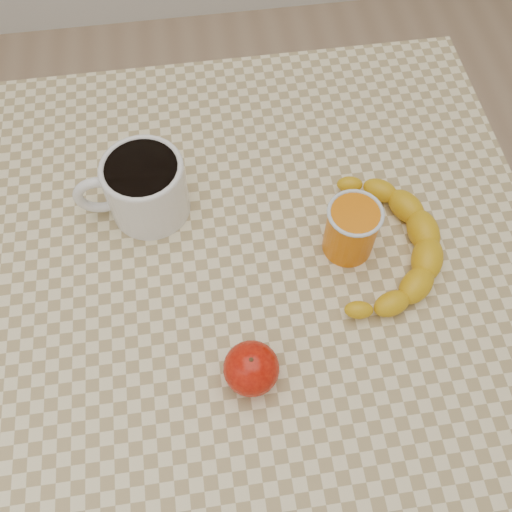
{
  "coord_description": "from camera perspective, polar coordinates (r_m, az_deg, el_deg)",
  "views": [
    {
      "loc": [
        -0.05,
        -0.37,
        1.43
      ],
      "look_at": [
        0.0,
        0.0,
        0.77
      ],
      "focal_mm": 40.0,
      "sensor_mm": 36.0,
      "label": 1
    }
  ],
  "objects": [
    {
      "name": "ground",
      "position": [
        1.47,
        -0.0,
        -14.91
      ],
      "size": [
        3.0,
        3.0,
        0.0
      ],
      "primitive_type": "plane",
      "color": "tan",
      "rests_on": "ground"
    },
    {
      "name": "coffee_mug",
      "position": [
        0.79,
        -11.19,
        6.84
      ],
      "size": [
        0.16,
        0.11,
        0.1
      ],
      "color": "white",
      "rests_on": "table"
    },
    {
      "name": "orange_juice_glass",
      "position": [
        0.76,
        9.51,
        2.66
      ],
      "size": [
        0.07,
        0.07,
        0.08
      ],
      "color": "#DA6906",
      "rests_on": "table"
    },
    {
      "name": "banana",
      "position": [
        0.78,
        12.75,
        0.96
      ],
      "size": [
        0.35,
        0.38,
        0.04
      ],
      "primitive_type": null,
      "rotation": [
        0.0,
        0.0,
        -0.34
      ],
      "color": "gold",
      "rests_on": "table"
    },
    {
      "name": "apple",
      "position": [
        0.68,
        -0.47,
        -11.18
      ],
      "size": [
        0.07,
        0.07,
        0.06
      ],
      "color": "#890904",
      "rests_on": "table"
    },
    {
      "name": "table",
      "position": [
        0.85,
        -0.0,
        -3.52
      ],
      "size": [
        0.8,
        0.8,
        0.75
      ],
      "color": "beige",
      "rests_on": "ground"
    }
  ]
}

